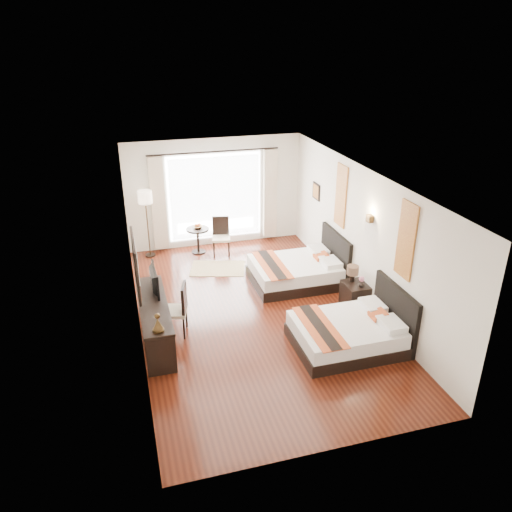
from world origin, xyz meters
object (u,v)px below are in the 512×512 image
object	(u,v)px
console_desk	(155,322)
television	(151,280)
bed_far	(299,270)
nightstand	(355,296)
table_lamp	(353,272)
desk_chair	(175,319)
window_chair	(221,243)
side_table	(198,240)
vase	(361,286)
bed_near	(351,332)
floor_lamp	(145,201)
fruit_bowl	(198,227)

from	to	relation	value
console_desk	television	xyz separation A→B (m)	(0.02, 0.47, 0.61)
bed_far	nightstand	bearing A→B (deg)	-63.04
nightstand	table_lamp	distance (m)	0.51
television	desk_chair	distance (m)	0.85
window_chair	console_desk	bearing A→B (deg)	-18.63
bed_far	window_chair	bearing A→B (deg)	124.06
desk_chair	side_table	xyz separation A→B (m)	(1.05, 3.59, 0.02)
table_lamp	vase	size ratio (longest dim) A/B	3.21
bed_near	desk_chair	world-z (taller)	bed_near
bed_far	floor_lamp	world-z (taller)	floor_lamp
desk_chair	bed_near	bearing A→B (deg)	171.78
bed_near	desk_chair	distance (m)	3.22
side_table	window_chair	bearing A→B (deg)	-25.79
fruit_bowl	bed_far	bearing A→B (deg)	-50.33
bed_near	desk_chair	bearing A→B (deg)	156.88
desk_chair	floor_lamp	bearing A→B (deg)	-72.69
console_desk	television	world-z (taller)	television
side_table	television	bearing A→B (deg)	-113.61
nightstand	side_table	bearing A→B (deg)	125.48
television	bed_far	bearing A→B (deg)	-74.45
bed_far	side_table	bearing A→B (deg)	129.99
vase	floor_lamp	xyz separation A→B (m)	(-3.84, 3.90, 0.88)
console_desk	bed_far	bearing A→B (deg)	23.64
table_lamp	television	size ratio (longest dim) A/B	0.46
desk_chair	side_table	world-z (taller)	desk_chair
floor_lamp	nightstand	bearing A→B (deg)	-44.74
desk_chair	floor_lamp	xyz separation A→B (m)	(-0.16, 3.72, 1.13)
vase	fruit_bowl	size ratio (longest dim) A/B	0.53
bed_near	television	bearing A→B (deg)	153.93
bed_far	television	xyz separation A→B (m)	(-3.29, -0.98, 0.71)
table_lamp	fruit_bowl	size ratio (longest dim) A/B	1.71
fruit_bowl	console_desk	bearing A→B (deg)	-111.30
nightstand	television	world-z (taller)	television
desk_chair	console_desk	bearing A→B (deg)	30.90
fruit_bowl	window_chair	distance (m)	0.71
table_lamp	console_desk	xyz separation A→B (m)	(-3.99, -0.19, -0.38)
nightstand	window_chair	world-z (taller)	window_chair
table_lamp	side_table	world-z (taller)	table_lamp
vase	floor_lamp	distance (m)	5.54
side_table	fruit_bowl	xyz separation A→B (m)	(0.01, 0.01, 0.36)
floor_lamp	window_chair	xyz separation A→B (m)	(1.75, -0.39, -1.14)
side_table	vase	bearing A→B (deg)	-55.09
bed_near	console_desk	distance (m)	3.53
bed_near	window_chair	size ratio (longest dim) A/B	1.99
desk_chair	table_lamp	bearing A→B (deg)	-163.78
console_desk	nightstand	bearing A→B (deg)	0.90
desk_chair	vase	bearing A→B (deg)	-167.93
console_desk	window_chair	xyz separation A→B (m)	(1.97, 3.43, -0.09)
table_lamp	console_desk	size ratio (longest dim) A/B	0.17
bed_near	vase	distance (m)	1.33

